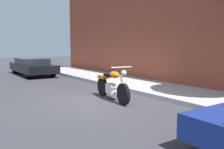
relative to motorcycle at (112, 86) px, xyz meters
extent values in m
plane|color=#38383D|center=(-0.07, -0.48, -0.49)|extent=(60.00, 60.00, 0.00)
cube|color=#ADADAD|center=(-0.07, 2.53, -0.42)|extent=(21.64, 2.44, 0.14)
cylinder|color=black|center=(0.76, -0.12, -0.15)|extent=(0.68, 0.20, 0.67)
cylinder|color=black|center=(-0.76, 0.11, -0.15)|extent=(0.68, 0.20, 0.67)
cube|color=silver|center=(0.00, -0.01, -0.10)|extent=(0.48, 0.34, 0.32)
cube|color=silver|center=(0.00, -0.01, -0.17)|extent=(1.38, 0.28, 0.06)
ellipsoid|color=#D1660C|center=(0.18, -0.03, 0.39)|extent=(0.55, 0.33, 0.22)
cube|color=black|center=(-0.18, 0.02, 0.33)|extent=(0.51, 0.31, 0.10)
cube|color=#D1660C|center=(-0.71, 0.10, 0.21)|extent=(0.47, 0.30, 0.10)
cylinder|color=silver|center=(0.70, -0.11, 0.13)|extent=(0.28, 0.09, 0.58)
cylinder|color=silver|center=(0.64, -0.10, 0.67)|extent=(0.14, 0.70, 0.04)
sphere|color=silver|center=(0.78, -0.12, 0.51)|extent=(0.17, 0.17, 0.17)
cylinder|color=silver|center=(-0.22, 0.19, -0.20)|extent=(0.80, 0.21, 0.09)
cylinder|color=black|center=(-6.89, 0.67, -0.17)|extent=(0.64, 0.23, 0.64)
cylinder|color=black|center=(-6.90, -0.78, -0.17)|extent=(0.64, 0.23, 0.64)
cylinder|color=black|center=(-9.69, 0.70, -0.17)|extent=(0.64, 0.23, 0.64)
cylinder|color=black|center=(-9.71, -0.75, -0.17)|extent=(0.64, 0.23, 0.64)
cube|color=black|center=(-8.30, -0.04, -0.02)|extent=(4.40, 1.77, 0.45)
cube|color=#1E2328|center=(-8.40, -0.04, 0.34)|extent=(2.29, 1.54, 0.40)
camera|label=1|loc=(6.48, -4.60, 1.34)|focal=38.90mm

